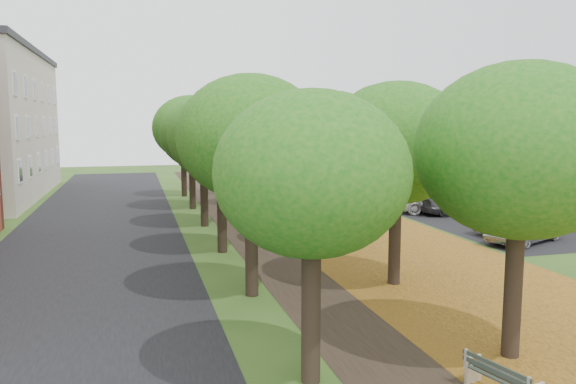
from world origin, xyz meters
TOP-DOWN VIEW (x-y plane):
  - ground at (0.00, 0.00)m, footprint 120.00×120.00m
  - street_asphalt at (-7.50, 15.00)m, footprint 8.00×70.00m
  - footpath at (0.00, 15.00)m, footprint 3.20×70.00m
  - leaf_verge at (5.00, 15.00)m, footprint 7.50×70.00m
  - parking_lot at (13.50, 16.00)m, footprint 9.00×16.00m
  - tree_row_west at (-2.20, 15.00)m, footprint 4.29×34.29m
  - tree_row_east at (2.60, 15.00)m, footprint 4.29×34.29m
  - bench at (1.15, -1.66)m, footprint 0.86×1.66m
  - car_silver at (11.00, 10.33)m, footprint 4.63×3.31m
  - car_red at (11.72, 12.04)m, footprint 3.95×1.83m
  - car_grey at (12.24, 17.92)m, footprint 4.44×2.01m
  - car_white at (11.68, 18.76)m, footprint 5.32×3.21m

SIDE VIEW (x-z plane):
  - ground at x=0.00m, z-range 0.00..0.00m
  - street_asphalt at x=-7.50m, z-range 0.00..0.01m
  - parking_lot at x=13.50m, z-range 0.00..0.01m
  - footpath at x=0.00m, z-range 0.00..0.01m
  - leaf_verge at x=5.00m, z-range 0.00..0.01m
  - bench at x=1.15m, z-range 0.02..0.77m
  - car_red at x=11.72m, z-range 0.00..1.25m
  - car_grey at x=12.24m, z-range 0.00..1.26m
  - car_white at x=11.68m, z-range 0.00..1.38m
  - car_silver at x=11.00m, z-range 0.00..1.46m
  - tree_row_west at x=-2.20m, z-range 1.39..7.86m
  - tree_row_east at x=2.60m, z-range 1.39..7.86m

